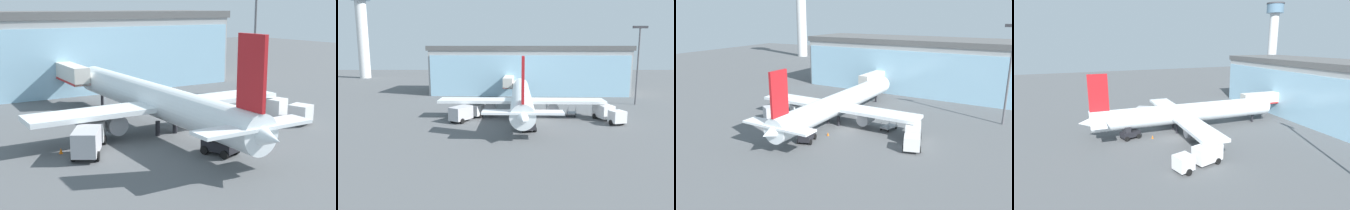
# 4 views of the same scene
# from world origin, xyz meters

# --- Properties ---
(ground) EXTENTS (240.00, 240.00, 0.00)m
(ground) POSITION_xyz_m (0.00, 0.00, 0.00)
(ground) COLOR #545659
(terminal_building) EXTENTS (52.95, 18.63, 12.74)m
(terminal_building) POSITION_xyz_m (-0.00, 34.69, 6.37)
(terminal_building) COLOR #9F9F9F
(terminal_building) RESTS_ON ground
(jet_bridge) EXTENTS (2.97, 11.70, 5.47)m
(jet_bridge) POSITION_xyz_m (-5.47, 24.00, 4.09)
(jet_bridge) COLOR silver
(jet_bridge) RESTS_ON ground
(control_tower) EXTENTS (8.13, 8.13, 34.70)m
(control_tower) POSITION_xyz_m (-62.62, 75.65, 21.00)
(control_tower) COLOR silver
(control_tower) RESTS_ON ground
(apron_light_mast) EXTENTS (3.20, 0.40, 16.89)m
(apron_light_mast) POSITION_xyz_m (22.30, 15.32, 10.15)
(apron_light_mast) COLOR #59595E
(apron_light_mast) RESTS_ON ground
(airplane) EXTENTS (29.64, 38.75, 11.41)m
(airplane) POSITION_xyz_m (-3.39, 3.32, 3.34)
(airplane) COLOR white
(airplane) RESTS_ON ground
(catering_truck) EXTENTS (5.76, 7.34, 2.65)m
(catering_truck) POSITION_xyz_m (-13.10, -0.29, 1.47)
(catering_truck) COLOR silver
(catering_truck) RESTS_ON ground
(fuel_truck) EXTENTS (4.02, 7.62, 2.65)m
(fuel_truck) POSITION_xyz_m (11.22, -0.88, 1.47)
(fuel_truck) COLOR silver
(fuel_truck) RESTS_ON ground
(baggage_cart) EXTENTS (2.29, 3.13, 1.50)m
(baggage_cart) POSITION_xyz_m (5.90, 3.40, 0.50)
(baggage_cart) COLOR gray
(baggage_cart) RESTS_ON ground
(pushback_tug) EXTENTS (2.91, 3.58, 2.30)m
(pushback_tug) POSITION_xyz_m (-3.01, -7.41, 0.97)
(pushback_tug) COLOR black
(pushback_tug) RESTS_ON ground
(safety_cone_nose) EXTENTS (0.36, 0.36, 0.55)m
(safety_cone_nose) POSITION_xyz_m (-1.51, -3.73, 0.28)
(safety_cone_nose) COLOR orange
(safety_cone_nose) RESTS_ON ground
(safety_cone_wingtip) EXTENTS (0.36, 0.36, 0.55)m
(safety_cone_wingtip) POSITION_xyz_m (-15.41, 0.96, 0.28)
(safety_cone_wingtip) COLOR orange
(safety_cone_wingtip) RESTS_ON ground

